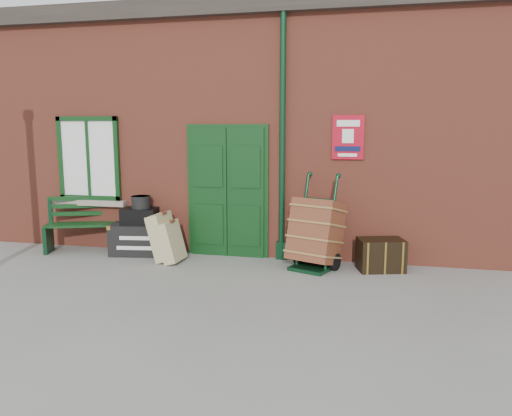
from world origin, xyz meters
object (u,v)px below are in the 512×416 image
(houdini_trunk, at_px, (143,239))
(dark_trunk, at_px, (381,255))
(bench, at_px, (93,222))
(porter_trolley, at_px, (316,233))

(houdini_trunk, xyz_separation_m, dark_trunk, (4.06, -0.14, -0.02))
(bench, relative_size, porter_trolley, 1.15)
(bench, height_order, houdini_trunk, bench)
(dark_trunk, bearing_deg, porter_trolley, 169.10)
(bench, relative_size, dark_trunk, 2.45)
(bench, bearing_deg, dark_trunk, -22.50)
(bench, xyz_separation_m, houdini_trunk, (1.01, -0.07, -0.23))
(houdini_trunk, distance_m, porter_trolley, 3.07)
(houdini_trunk, relative_size, dark_trunk, 1.57)
(bench, distance_m, porter_trolley, 4.07)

